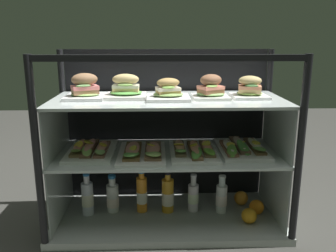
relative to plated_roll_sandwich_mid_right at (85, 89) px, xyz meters
name	(u,v)px	position (x,y,z in m)	size (l,w,h in m)	color
ground_plane	(168,222)	(0.41, -0.01, -0.73)	(6.00, 6.00, 0.02)	#32322E
case_base_deck	(168,217)	(0.41, -0.01, -0.70)	(1.20, 0.54, 0.04)	#9FA5A0
case_frame	(167,126)	(0.41, 0.13, -0.23)	(1.20, 0.54, 0.90)	black
riser_lower_tier	(168,185)	(0.41, -0.01, -0.51)	(1.13, 0.47, 0.34)	silver
shelf_lower_glass	(168,154)	(0.41, -0.01, -0.34)	(1.15, 0.49, 0.01)	silver
riser_upper_tier	(168,127)	(0.41, -0.01, -0.20)	(1.13, 0.47, 0.27)	silver
shelf_upper_glass	(168,100)	(0.41, -0.01, -0.06)	(1.15, 0.49, 0.01)	silver
plated_roll_sandwich_mid_right	(85,89)	(0.00, 0.00, 0.00)	(0.19, 0.19, 0.13)	white
plated_roll_sandwich_left_of_center	(126,90)	(0.20, 0.02, -0.01)	(0.20, 0.20, 0.12)	white
plated_roll_sandwich_near_right_corner	(169,92)	(0.41, -0.04, -0.01)	(0.21, 0.21, 0.11)	white
plated_roll_sandwich_right_of_center	(211,89)	(0.62, -0.01, 0.00)	(0.18, 0.18, 0.12)	white
plated_roll_sandwich_mid_left	(250,89)	(0.82, 0.00, -0.01)	(0.18, 0.18, 0.11)	white
open_sandwich_tray_far_right	(90,149)	(0.01, -0.01, -0.31)	(0.24, 0.37, 0.07)	white
open_sandwich_tray_right_of_center	(142,152)	(0.28, -0.05, -0.31)	(0.24, 0.37, 0.06)	white
open_sandwich_tray_left_of_center	(193,150)	(0.54, -0.04, -0.31)	(0.24, 0.37, 0.06)	white
open_sandwich_tray_near_left_corner	(241,148)	(0.79, 0.00, -0.31)	(0.24, 0.37, 0.07)	white
juice_bottle_front_right_end	(88,198)	(-0.02, 0.01, -0.59)	(0.06, 0.06, 0.23)	silver
juice_bottle_back_center	(113,197)	(0.11, 0.04, -0.60)	(0.07, 0.07, 0.21)	white
juice_bottle_front_middle	(142,194)	(0.27, 0.03, -0.59)	(0.06, 0.06, 0.24)	orange
juice_bottle_tucked_behind	(168,196)	(0.41, 0.03, -0.59)	(0.07, 0.07, 0.23)	orange
juice_bottle_front_second	(193,196)	(0.55, 0.03, -0.60)	(0.06, 0.06, 0.21)	white
juice_bottle_front_left_end	(222,197)	(0.70, 0.01, -0.60)	(0.06, 0.06, 0.21)	white
orange_fruit_beside_bottles	(257,207)	(0.89, -0.02, -0.64)	(0.08, 0.08, 0.08)	orange
orange_fruit_near_left_post	(249,216)	(0.82, -0.11, -0.64)	(0.08, 0.08, 0.08)	orange
orange_fruit_rolled_forward	(241,198)	(0.83, 0.09, -0.64)	(0.08, 0.08, 0.08)	orange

